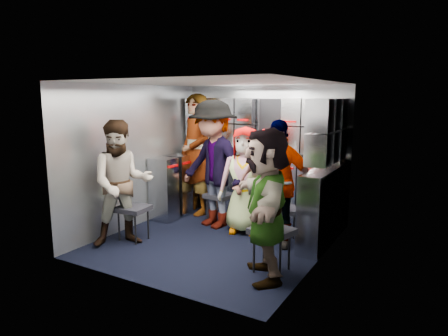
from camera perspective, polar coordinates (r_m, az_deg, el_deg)
The scene contains 29 objects.
floor at distance 5.51m, azimuth -1.05°, elevation -10.27°, with size 3.00×3.00×0.00m, color black.
wall_back at distance 6.55m, azimuth 5.71°, elevation 2.46°, with size 2.80×0.04×2.10m, color #8E949B.
wall_left at distance 6.07m, azimuth -12.48°, elevation 1.65°, with size 0.04×3.00×2.10m, color #8E949B.
wall_right at distance 4.68m, azimuth 13.76°, elevation -0.90°, with size 0.04×3.00×2.10m, color #8E949B.
ceiling at distance 5.17m, azimuth -1.12°, elevation 12.11°, with size 2.80×3.00×0.02m, color silver.
cart_bank_back at distance 6.46m, azimuth 4.85°, elevation -2.64°, with size 2.68×0.38×0.99m, color #9397A2.
cart_bank_left at distance 6.46m, azimuth -7.56°, elevation -2.70°, with size 0.38×0.76×0.99m, color #9397A2.
counter at distance 6.37m, azimuth 4.92°, elevation 1.93°, with size 2.68×0.42×0.03m, color silver.
locker_bank_back at distance 6.37m, azimuth 5.22°, elevation 6.22°, with size 2.68×0.28×0.82m, color #9397A2.
locker_bank_right at distance 5.33m, azimuth 14.55°, elevation 5.17°, with size 0.28×1.00×0.82m, color #9397A2.
right_cabinet at distance 5.41m, azimuth 13.79°, elevation -5.40°, with size 0.28×1.20×1.00m, color #9397A2.
coffee_niche at distance 6.36m, azimuth 6.93°, elevation 6.00°, with size 0.46×0.16×0.84m, color black, non-canonical shape.
red_latch_strip at distance 6.21m, azimuth 4.12°, elevation 0.47°, with size 2.60×0.02×0.03m, color #9C0002.
jump_seat_near_left at distance 5.54m, azimuth -12.87°, elevation -5.90°, with size 0.44×0.42×0.47m.
jump_seat_mid_left at distance 6.13m, azimuth -0.66°, elevation -4.18°, with size 0.43×0.41×0.46m.
jump_seat_center at distance 5.88m, azimuth 3.76°, elevation -4.52°, with size 0.51×0.49×0.49m.
jump_seat_mid_right at distance 5.45m, azimuth 8.19°, elevation -6.17°, with size 0.50×0.49×0.45m.
jump_seat_near_right at distance 4.48m, azimuth 6.89°, elevation -9.26°, with size 0.51×0.49×0.50m.
attendant_standing at distance 6.56m, azimuth -4.08°, elevation 1.92°, with size 0.72×0.47×1.97m, color black.
attendant_arc_a at distance 5.31m, azimuth -14.36°, elevation -2.15°, with size 0.80×0.62×1.64m, color black.
attendant_arc_b at distance 5.86m, azimuth -1.57°, elevation 0.51°, with size 1.22×0.70×1.88m, color black.
attendant_arc_c at distance 5.65m, azimuth 2.98°, elevation -1.75°, with size 0.74×0.48×1.52m, color black.
attendant_arc_d at distance 5.19m, azimuth 7.56°, elevation -2.19°, with size 0.96×0.40×1.64m, color black.
attendant_arc_e at distance 4.22m, azimuth 6.02°, elevation -5.22°, with size 1.50×0.48×1.62m, color black.
bottle_left at distance 6.75m, azimuth -2.38°, elevation 3.71°, with size 0.07×0.07×0.27m, color white.
bottle_mid at distance 6.49m, azimuth 1.41°, elevation 3.42°, with size 0.07×0.07×0.26m, color white.
bottle_right at distance 6.06m, azimuth 10.24°, elevation 2.65°, with size 0.06×0.06×0.23m, color white.
cup_left at distance 6.42m, azimuth 2.56°, elevation 2.61°, with size 0.07×0.07×0.10m, color #C5AA8B.
cup_right at distance 6.11m, azimuth 8.98°, elevation 2.10°, with size 0.09×0.09×0.10m, color #C5AA8B.
Camera 1 is at (2.67, -4.42, 1.93)m, focal length 32.00 mm.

